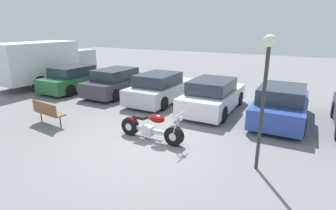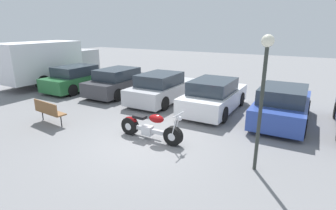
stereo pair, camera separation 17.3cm
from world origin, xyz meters
name	(u,v)px [view 1 (the left image)]	position (x,y,z in m)	size (l,w,h in m)	color
ground_plane	(144,144)	(0.00, 0.00, 0.00)	(60.00, 60.00, 0.00)	slate
motorcycle	(150,128)	(0.02, 0.40, 0.40)	(2.30, 0.62, 1.06)	black
parked_car_green	(76,79)	(-7.43, 4.27, 0.66)	(1.87, 4.14, 1.41)	#286B38
parked_car_dark_grey	(118,82)	(-4.69, 4.65, 0.66)	(1.87, 4.14, 1.41)	#3D3D42
parked_car_silver	(160,88)	(-1.96, 4.49, 0.66)	(1.87, 4.14, 1.41)	#BCBCC1
parked_car_white	(213,96)	(0.77, 4.29, 0.66)	(1.87, 4.14, 1.41)	white
parked_car_blue	(281,105)	(3.51, 4.27, 0.66)	(1.87, 4.14, 1.41)	#2D479E
delivery_truck	(45,61)	(-10.22, 4.53, 1.46)	(2.33, 6.28, 2.65)	silver
park_bench	(47,111)	(-4.05, -0.27, 0.54)	(1.50, 0.56, 0.89)	brown
lamp_post	(266,78)	(3.39, 0.14, 2.37)	(0.29, 0.29, 3.37)	#2D332D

